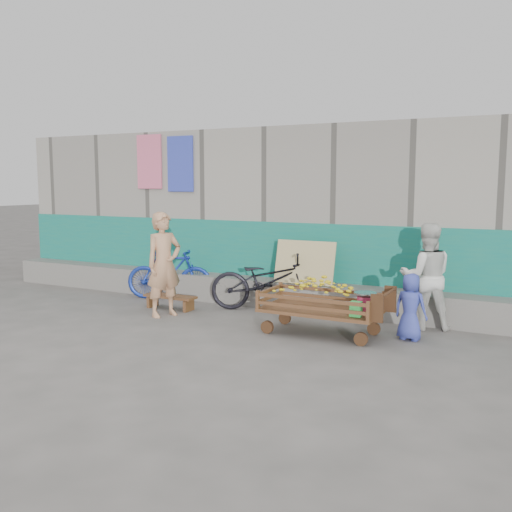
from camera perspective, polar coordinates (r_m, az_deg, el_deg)
The scene contains 9 objects.
ground at distance 7.46m, azimuth -3.98°, elevation -8.72°, with size 80.00×80.00×0.00m, color #55524E.
building_wall at distance 10.85m, azimuth 7.16°, elevation 4.14°, with size 12.00×3.50×3.00m.
banana_cart at distance 7.82m, azimuth 6.27°, elevation -4.19°, with size 1.75×0.80×0.74m.
bench at distance 9.48m, azimuth -8.57°, elevation -4.27°, with size 0.91×0.27×0.23m.
vendor_man at distance 8.89m, azimuth -9.19°, elevation -0.84°, with size 0.59×0.39×1.62m, color tan.
woman at distance 8.37m, azimuth 16.67°, elevation -1.96°, with size 0.73×0.57×1.51m, color silver.
child at distance 7.78m, azimuth 15.19°, elevation -4.92°, with size 0.43×0.28×0.89m, color #3845A8.
bicycle_dark at distance 9.23m, azimuth 1.16°, elevation -2.50°, with size 0.64×1.84×0.97m, color black.
bicycle_blue at distance 10.23m, azimuth -8.65°, elevation -1.75°, with size 0.43×1.53×0.92m, color #183199.
Camera 1 is at (3.74, -6.11, 2.06)m, focal length 40.00 mm.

